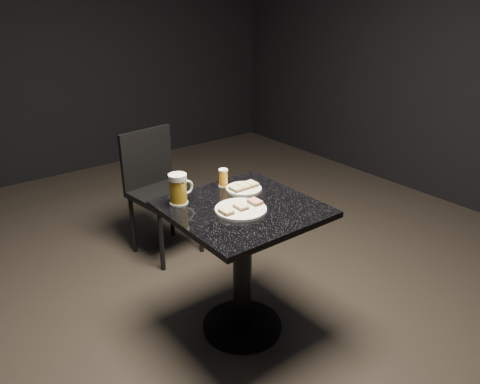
% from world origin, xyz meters
% --- Properties ---
extents(floor, '(6.00, 6.00, 0.00)m').
position_xyz_m(floor, '(0.00, 0.00, 0.00)').
color(floor, black).
rests_on(floor, ground).
extents(plate_large, '(0.25, 0.25, 0.01)m').
position_xyz_m(plate_large, '(-0.04, -0.04, 0.76)').
color(plate_large, white).
rests_on(plate_large, table).
extents(plate_small, '(0.19, 0.19, 0.01)m').
position_xyz_m(plate_small, '(0.13, 0.15, 0.76)').
color(plate_small, white).
rests_on(plate_small, table).
extents(table, '(0.70, 0.70, 0.75)m').
position_xyz_m(table, '(0.00, 0.00, 0.51)').
color(table, black).
rests_on(table, floor).
extents(beer_mug, '(0.14, 0.09, 0.16)m').
position_xyz_m(beer_mug, '(-0.23, 0.22, 0.83)').
color(beer_mug, silver).
rests_on(beer_mug, table).
extents(beer_tumbler, '(0.06, 0.06, 0.10)m').
position_xyz_m(beer_tumbler, '(0.08, 0.27, 0.80)').
color(beer_tumbler, silver).
rests_on(beer_tumbler, table).
extents(chair, '(0.45, 0.45, 0.87)m').
position_xyz_m(chair, '(0.08, 1.05, 0.50)').
color(chair, black).
rests_on(chair, floor).
extents(canapes_on_plate_large, '(0.23, 0.07, 0.02)m').
position_xyz_m(canapes_on_plate_large, '(-0.04, -0.04, 0.77)').
color(canapes_on_plate_large, '#4C3521').
rests_on(canapes_on_plate_large, plate_large).
extents(canapes_on_plate_small, '(0.16, 0.07, 0.02)m').
position_xyz_m(canapes_on_plate_small, '(0.13, 0.15, 0.77)').
color(canapes_on_plate_small, '#4C3521').
rests_on(canapes_on_plate_small, plate_small).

